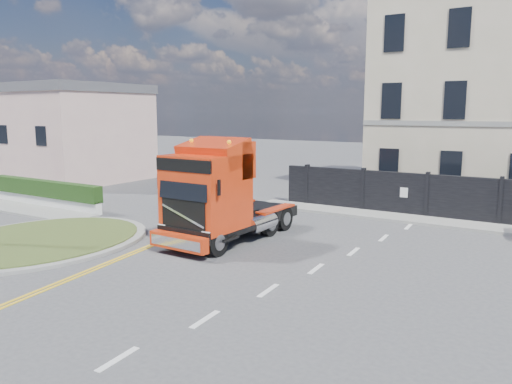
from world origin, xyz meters
The scene contains 10 objects.
ground centered at (0.00, 0.00, 0.00)m, with size 120.00×120.00×0.00m, color #424244.
traffic_island centered at (-7.00, -3.00, 0.08)m, with size 6.80×6.80×0.17m.
hedge_wall centered at (-13.00, 1.50, 0.74)m, with size 8.00×0.55×1.35m.
pavement_side centered at (-13.00, 0.40, 0.05)m, with size 8.50×1.80×0.10m, color gray.
seaside_bldg_pink centered at (-20.00, 9.00, 3.00)m, with size 8.00×8.00×6.00m, color #C19B97.
seaside_bldg_cream centered at (-28.00, 11.00, 2.50)m, with size 9.00×8.00×5.00m, color #ECE7CD.
hoarding_fence centered at (6.55, 9.00, 1.00)m, with size 18.80×0.25×2.00m.
georgian_building centered at (6.00, 16.50, 5.77)m, with size 12.30×10.30×12.80m.
pavement_far centered at (6.00, 8.10, 0.06)m, with size 20.00×1.60×0.12m, color gray.
truck centered at (-1.42, 0.44, 1.67)m, with size 2.49×6.28×3.73m.
Camera 1 is at (9.19, -13.87, 4.79)m, focal length 35.00 mm.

